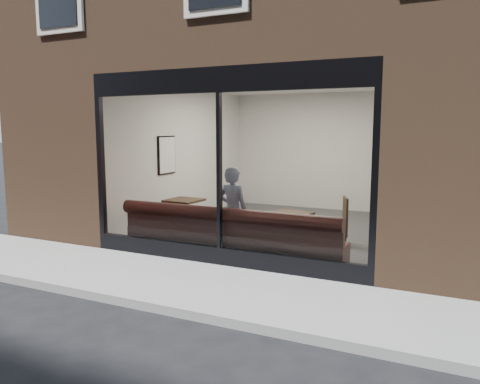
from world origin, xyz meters
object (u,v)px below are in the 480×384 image
at_px(cafe_table_right, 290,214).
at_px(cafe_chair_right, 335,234).
at_px(person, 233,212).
at_px(banquette, 231,246).
at_px(cafe_table_left, 184,200).

xyz_separation_m(cafe_table_right, cafe_chair_right, (0.58, 0.95, -0.50)).
bearing_deg(person, banquette, 112.55).
xyz_separation_m(banquette, cafe_chair_right, (1.41, 1.63, 0.01)).
bearing_deg(cafe_chair_right, banquette, 27.37).
bearing_deg(person, cafe_chair_right, -125.99).
distance_m(person, cafe_chair_right, 2.12).
bearing_deg(cafe_chair_right, cafe_table_left, -14.10).
distance_m(person, cafe_table_right, 1.01).
height_order(person, cafe_chair_right, person).
relative_size(person, cafe_table_right, 2.43).
relative_size(cafe_table_left, cafe_chair_right, 1.60).
bearing_deg(cafe_table_right, banquette, -140.39).
height_order(banquette, cafe_chair_right, banquette).
bearing_deg(person, cafe_table_left, -22.45).
xyz_separation_m(person, cafe_chair_right, (1.45, 1.44, -0.55)).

